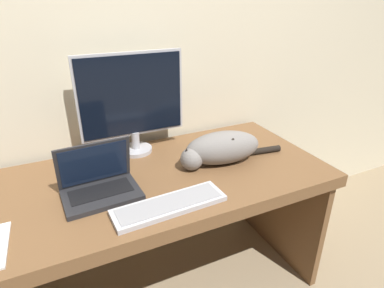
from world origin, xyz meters
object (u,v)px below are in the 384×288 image
object	(u,v)px
laptop	(99,185)
external_keyboard	(170,205)
monitor	(133,101)
cat	(221,148)

from	to	relation	value
laptop	external_keyboard	distance (m)	0.30
monitor	laptop	distance (m)	0.46
laptop	external_keyboard	size ratio (longest dim) A/B	0.69
external_keyboard	cat	bearing A→B (deg)	30.26
laptop	cat	xyz separation A→B (m)	(0.57, 0.02, 0.04)
monitor	external_keyboard	bearing A→B (deg)	-92.72
external_keyboard	cat	world-z (taller)	cat
monitor	laptop	bearing A→B (deg)	-127.62
laptop	external_keyboard	xyz separation A→B (m)	(0.22, -0.21, -0.03)
monitor	external_keyboard	xyz separation A→B (m)	(-0.02, -0.52, -0.26)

